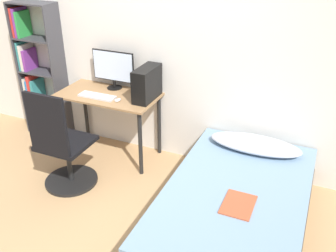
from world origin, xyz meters
name	(u,v)px	position (x,y,z in m)	size (l,w,h in m)	color
ground_plane	(94,227)	(0.00, 0.00, 0.00)	(14.00, 14.00, 0.00)	tan
wall_back	(160,48)	(0.00, 1.47, 1.25)	(8.00, 0.05, 2.50)	silver
desk	(109,104)	(-0.49, 1.16, 0.64)	(1.11, 0.57, 0.76)	#997047
bookshelf	(36,74)	(-1.62, 1.31, 0.78)	(0.55, 0.26, 1.64)	#38383D
office_chair	(63,151)	(-0.60, 0.42, 0.41)	(0.55, 0.55, 1.08)	black
bed	(234,211)	(1.15, 0.46, 0.22)	(1.18, 1.96, 0.44)	#4C3D2D
pillow	(255,144)	(1.15, 1.18, 0.49)	(0.89, 0.36, 0.11)	#B2B7C6
magazine	(238,204)	(1.21, 0.28, 0.44)	(0.24, 0.32, 0.01)	#B24C2D
monitor	(113,68)	(-0.52, 1.34, 1.00)	(0.51, 0.17, 0.43)	black
keyboard	(97,96)	(-0.56, 1.04, 0.77)	(0.41, 0.14, 0.02)	silver
pc_tower	(147,84)	(-0.04, 1.22, 0.93)	(0.17, 0.41, 0.35)	black
mouse	(118,100)	(-0.30, 1.04, 0.77)	(0.06, 0.09, 0.02)	silver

